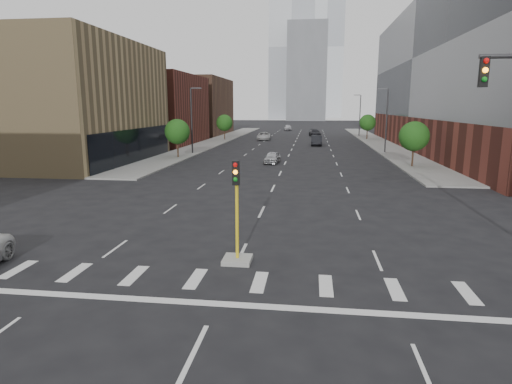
% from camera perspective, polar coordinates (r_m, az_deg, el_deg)
% --- Properties ---
extents(sidewalk_left_far, '(5.00, 92.00, 0.15)m').
position_cam_1_polar(sidewalk_left_far, '(84.37, -5.01, 6.90)').
color(sidewalk_left_far, gray).
rests_on(sidewalk_left_far, ground).
extents(sidewalk_right_far, '(5.00, 92.00, 0.15)m').
position_cam_1_polar(sidewalk_right_far, '(83.29, 15.73, 6.46)').
color(sidewalk_right_far, gray).
rests_on(sidewalk_right_far, ground).
extents(building_left_mid, '(20.00, 24.00, 14.00)m').
position_cam_1_polar(building_left_mid, '(57.03, -25.45, 10.71)').
color(building_left_mid, tan).
rests_on(building_left_mid, ground).
extents(building_left_far_a, '(20.00, 22.00, 12.00)m').
position_cam_1_polar(building_left_far_a, '(80.21, -15.25, 10.56)').
color(building_left_far_a, brown).
rests_on(building_left_far_a, ground).
extents(building_left_far_b, '(20.00, 24.00, 13.00)m').
position_cam_1_polar(building_left_far_b, '(104.72, -9.74, 11.16)').
color(building_left_far_b, brown).
rests_on(building_left_far_b, ground).
extents(building_right_main, '(24.00, 70.00, 22.00)m').
position_cam_1_polar(building_right_main, '(73.26, 29.43, 13.41)').
color(building_right_main, brown).
rests_on(building_right_main, ground).
extents(tower_left, '(22.00, 22.00, 70.00)m').
position_cam_1_polar(tower_left, '(230.20, 4.84, 18.41)').
color(tower_left, '#B2B7BC').
rests_on(tower_left, ground).
extents(tower_right, '(20.00, 20.00, 80.00)m').
position_cam_1_polar(tower_right, '(270.33, 9.29, 18.32)').
color(tower_right, '#B2B7BC').
rests_on(tower_right, ground).
extents(tower_mid, '(18.00, 18.00, 44.00)m').
position_cam_1_polar(tower_mid, '(208.76, 6.79, 15.52)').
color(tower_mid, slate).
rests_on(tower_mid, ground).
extents(median_traffic_signal, '(1.20, 1.20, 4.40)m').
position_cam_1_polar(median_traffic_signal, '(18.28, -2.54, -6.49)').
color(median_traffic_signal, '#999993').
rests_on(median_traffic_signal, ground).
extents(streetlight_right_a, '(1.60, 0.22, 9.07)m').
position_cam_1_polar(streetlight_right_a, '(64.03, 16.96, 9.48)').
color(streetlight_right_a, '#2D2D30').
rests_on(streetlight_right_a, ground).
extents(streetlight_right_b, '(1.60, 0.22, 9.07)m').
position_cam_1_polar(streetlight_right_b, '(98.73, 13.64, 10.14)').
color(streetlight_right_b, '#2D2D30').
rests_on(streetlight_right_b, ground).
extents(streetlight_left, '(1.60, 0.22, 9.07)m').
position_cam_1_polar(streetlight_left, '(60.47, -8.51, 9.76)').
color(streetlight_left, '#2D2D30').
rests_on(streetlight_left, ground).
extents(tree_left_near, '(3.20, 3.20, 4.85)m').
position_cam_1_polar(tree_left_near, '(55.92, -10.45, 7.92)').
color(tree_left_near, '#382619').
rests_on(tree_left_near, ground).
extents(tree_left_far, '(3.20, 3.20, 4.85)m').
position_cam_1_polar(tree_left_far, '(84.95, -4.23, 9.19)').
color(tree_left_far, '#382619').
rests_on(tree_left_far, ground).
extents(tree_right_near, '(3.20, 3.20, 4.85)m').
position_cam_1_polar(tree_right_near, '(49.50, 20.33, 6.98)').
color(tree_right_near, '#382619').
rests_on(tree_right_near, ground).
extents(tree_right_far, '(3.20, 3.20, 4.85)m').
position_cam_1_polar(tree_right_far, '(88.90, 14.66, 8.95)').
color(tree_right_far, '#382619').
rests_on(tree_right_far, ground).
extents(car_near_left, '(1.90, 4.07, 1.35)m').
position_cam_1_polar(car_near_left, '(50.33, 2.18, 4.62)').
color(car_near_left, '#B2B3B7').
rests_on(car_near_left, ground).
extents(car_mid_right, '(1.86, 5.18, 1.70)m').
position_cam_1_polar(car_mid_right, '(74.09, 8.06, 6.82)').
color(car_mid_right, black).
rests_on(car_mid_right, ground).
extents(car_far_left, '(2.87, 5.57, 1.50)m').
position_cam_1_polar(car_far_left, '(85.82, 1.04, 7.47)').
color(car_far_left, '#B4B4B4').
rests_on(car_far_left, ground).
extents(car_deep_right, '(3.00, 5.54, 1.53)m').
position_cam_1_polar(car_deep_right, '(97.21, 7.85, 7.83)').
color(car_deep_right, black).
rests_on(car_deep_right, ground).
extents(car_distant, '(2.39, 4.90, 1.61)m').
position_cam_1_polar(car_distant, '(119.52, 4.28, 8.56)').
color(car_distant, silver).
rests_on(car_distant, ground).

